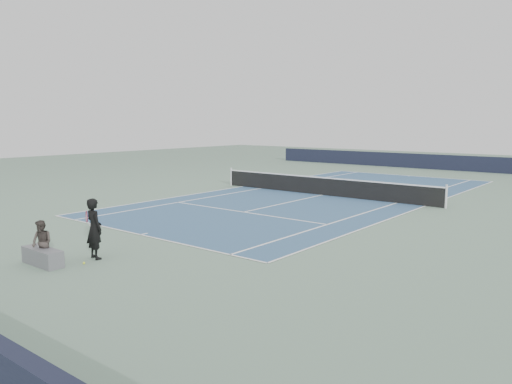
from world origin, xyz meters
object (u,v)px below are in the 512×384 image
Objects in this scene: tennis_net at (322,186)px; tennis_ball at (84,263)px; tennis_player at (94,229)px; spectator_bench at (42,249)px.

tennis_net is 191.70× the size of tennis_ball.
tennis_player is 1.02m from tennis_ball.
spectator_bench is at bearing -113.54° from tennis_player.
tennis_ball is at bearing -83.86° from tennis_net.
tennis_ball is (1.62, -15.07, -0.47)m from tennis_net.
tennis_ball is at bearing 42.46° from spectator_bench.
tennis_player reaches higher than tennis_ball.
tennis_net is at bearing 95.38° from tennis_player.
tennis_net is 15.17m from tennis_ball.
spectator_bench is at bearing -87.03° from tennis_net.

